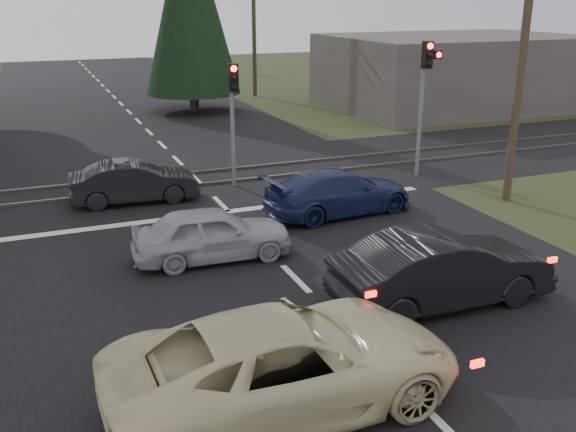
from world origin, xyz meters
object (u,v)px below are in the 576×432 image
utility_pole_mid (254,20)px  utility_pole_far (168,11)px  blue_sedan (339,192)px  traffic_signal_center (233,104)px  traffic_signal_right (426,83)px  dark_car_far (134,182)px  cream_coupe (285,362)px  dark_hatchback (442,270)px  silver_car (212,234)px  utility_pole_near (524,47)px

utility_pole_mid → utility_pole_far: (0.00, 25.00, 0.00)m
blue_sedan → traffic_signal_center: bearing=21.8°
traffic_signal_right → blue_sedan: size_ratio=1.03×
blue_sedan → dark_car_far: size_ratio=1.16×
utility_pole_mid → cream_coupe: utility_pole_mid is taller
dark_hatchback → blue_sedan: 6.15m
utility_pole_mid → silver_car: (-9.94, -25.13, -4.07)m
utility_pole_near → utility_pole_far: size_ratio=1.00×
traffic_signal_right → cream_coupe: (-9.56, -10.82, -2.53)m
dark_hatchback → blue_sedan: (0.65, 6.11, -0.11)m
utility_pole_far → cream_coupe: bearing=-100.6°
utility_pole_near → cream_coupe: 13.42m
dark_hatchback → dark_car_far: bearing=27.0°
cream_coupe → utility_pole_mid: bearing=-19.9°
utility_pole_near → blue_sedan: 6.91m
traffic_signal_center → utility_pole_mid: (7.50, 19.32, 1.92)m
utility_pole_far → silver_car: utility_pole_far is taller
utility_pole_near → dark_car_far: size_ratio=2.30×
utility_pole_mid → utility_pole_far: bearing=90.0°
traffic_signal_right → cream_coupe: size_ratio=0.84×
silver_car → blue_sedan: 4.84m
traffic_signal_right → dark_hatchback: size_ratio=1.00×
cream_coupe → blue_sedan: size_ratio=1.23×
blue_sedan → dark_car_far: bearing=52.3°
utility_pole_near → utility_pole_mid: 24.00m
traffic_signal_center → dark_hatchback: traffic_signal_center is taller
utility_pole_near → blue_sedan: bearing=171.4°
traffic_signal_right → utility_pole_far: bearing=88.8°
traffic_signal_center → blue_sedan: traffic_signal_center is taller
dark_hatchback → cream_coupe: bearing=116.0°
blue_sedan → traffic_signal_right: bearing=-65.4°
traffic_signal_right → traffic_signal_center: traffic_signal_right is taller
blue_sedan → dark_hatchback: bearing=168.5°
utility_pole_mid → dark_hatchback: bearing=-101.9°
cream_coupe → utility_pole_near: bearing=-56.4°
traffic_signal_right → utility_pole_mid: size_ratio=0.52×
utility_pole_near → utility_pole_mid: (0.00, 24.00, 0.00)m
traffic_signal_center → dark_car_far: bearing=-172.6°
dark_car_far → cream_coupe: bearing=-174.3°
traffic_signal_right → utility_pole_near: utility_pole_near is taller
utility_pole_near → cream_coupe: size_ratio=1.60×
utility_pole_near → utility_pole_mid: size_ratio=1.00×
cream_coupe → dark_car_far: cream_coupe is taller
silver_car → utility_pole_mid: bearing=-18.1°
utility_pole_mid → silver_car: bearing=-111.6°
traffic_signal_right → silver_car: 10.44m
dark_hatchback → traffic_signal_center: bearing=8.0°
cream_coupe → silver_car: cream_coupe is taller
utility_pole_near → utility_pole_far: 49.00m
utility_pole_near → blue_sedan: size_ratio=1.98×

